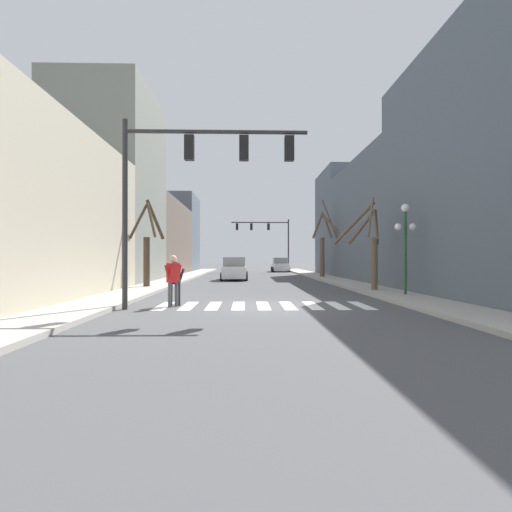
{
  "coord_description": "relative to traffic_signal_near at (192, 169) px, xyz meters",
  "views": [
    {
      "loc": [
        -0.63,
        -14.18,
        1.73
      ],
      "look_at": [
        0.26,
        20.67,
        1.91
      ],
      "focal_mm": 28.0,
      "sensor_mm": 36.0,
      "label": 1
    }
  ],
  "objects": [
    {
      "name": "building_row_left",
      "position": [
        -7.67,
        19.32,
        -0.05
      ],
      "size": [
        6.0,
        48.27,
        13.15
      ],
      "color": "#BCB299",
      "rests_on": "ground_plane"
    },
    {
      "name": "pedestrian_crossing_street",
      "position": [
        -0.76,
        0.99,
        -3.76
      ],
      "size": [
        0.71,
        0.23,
        1.66
      ],
      "rotation": [
        0.0,
        0.0,
        0.03
      ],
      "color": "black",
      "rests_on": "ground_plane"
    },
    {
      "name": "crosswalk_stripes",
      "position": [
        2.45,
        0.95,
        -4.74
      ],
      "size": [
        7.65,
        2.6,
        0.01
      ],
      "color": "white",
      "rests_on": "ground_plane"
    },
    {
      "name": "car_parked_left_mid",
      "position": [
        6.19,
        37.01,
        -3.92
      ],
      "size": [
        2.2,
        4.54,
        1.79
      ],
      "rotation": [
        0.0,
        0.0,
        1.57
      ],
      "color": "silver",
      "rests_on": "ground_plane"
    },
    {
      "name": "car_driving_toward_lane",
      "position": [
        0.82,
        33.67,
        -3.91
      ],
      "size": [
        2.07,
        4.89,
        1.81
      ],
      "rotation": [
        0.0,
        0.0,
        -1.57
      ],
      "color": "white",
      "rests_on": "ground_plane"
    },
    {
      "name": "sidewalk_right",
      "position": [
        8.49,
        0.62,
        -4.67
      ],
      "size": [
        2.15,
        90.0,
        0.15
      ],
      "color": "#ADA89E",
      "rests_on": "ground_plane"
    },
    {
      "name": "traffic_signal_far",
      "position": [
        4.53,
        36.38,
        0.18
      ],
      "size": [
        7.26,
        0.28,
        6.61
      ],
      "color": "#2D2D2D",
      "rests_on": "ground_plane"
    },
    {
      "name": "street_lamp_right_corner",
      "position": [
        8.8,
        3.72,
        -1.78
      ],
      "size": [
        0.95,
        0.36,
        3.96
      ],
      "color": "#1E4C2D",
      "rests_on": "sidewalk_right"
    },
    {
      "name": "ground_plane",
      "position": [
        2.45,
        0.62,
        -4.75
      ],
      "size": [
        240.0,
        240.0,
        0.0
      ],
      "primitive_type": "plane",
      "color": "#4C4C4F"
    },
    {
      "name": "street_tree_left_far",
      "position": [
        8.06,
        6.31,
        -2.31
      ],
      "size": [
        2.64,
        3.02,
        4.62
      ],
      "color": "brown",
      "rests_on": "sidewalk_right"
    },
    {
      "name": "street_tree_right_near",
      "position": [
        8.53,
        20.33,
        -1.78
      ],
      "size": [
        2.68,
        1.46,
        6.6
      ],
      "color": "brown",
      "rests_on": "sidewalk_right"
    },
    {
      "name": "traffic_signal_near",
      "position": [
        0.0,
        0.0,
        0.0
      ],
      "size": [
        6.27,
        0.28,
        6.43
      ],
      "color": "#2D2D2D",
      "rests_on": "ground_plane"
    },
    {
      "name": "sidewalk_left",
      "position": [
        -3.59,
        0.62,
        -4.67
      ],
      "size": [
        2.15,
        90.0,
        0.15
      ],
      "color": "#ADA89E",
      "rests_on": "ground_plane"
    },
    {
      "name": "car_parked_right_near",
      "position": [
        0.92,
        18.01,
        -3.92
      ],
      "size": [
        2.08,
        4.34,
        1.8
      ],
      "rotation": [
        0.0,
        0.0,
        -1.57
      ],
      "color": "white",
      "rests_on": "ground_plane"
    },
    {
      "name": "building_row_right",
      "position": [
        12.57,
        12.41,
        0.32
      ],
      "size": [
        6.0,
        36.27,
        10.9
      ],
      "color": "#515B66",
      "rests_on": "ground_plane"
    },
    {
      "name": "pedestrian_waiting_at_curb",
      "position": [
        -0.77,
        0.71,
        -3.66
      ],
      "size": [
        0.56,
        0.68,
        1.83
      ],
      "rotation": [
        0.0,
        0.0,
        0.9
      ],
      "color": "#4C4C51",
      "rests_on": "ground_plane"
    },
    {
      "name": "street_tree_left_mid",
      "position": [
        -3.7,
        8.98,
        -2.38
      ],
      "size": [
        1.8,
        2.11,
        4.92
      ],
      "color": "#473828",
      "rests_on": "sidewalk_left"
    }
  ]
}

